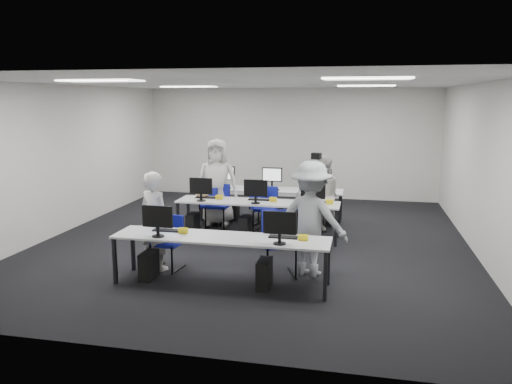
% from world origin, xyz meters
% --- Properties ---
extents(room, '(9.00, 9.02, 3.00)m').
position_xyz_m(room, '(0.00, 0.00, 1.50)').
color(room, black).
rests_on(room, ground).
extents(ceiling_panels, '(5.20, 4.60, 0.02)m').
position_xyz_m(ceiling_panels, '(0.00, 0.00, 2.98)').
color(ceiling_panels, white).
rests_on(ceiling_panels, room).
extents(desk_front, '(3.20, 0.70, 0.73)m').
position_xyz_m(desk_front, '(0.00, -2.40, 0.68)').
color(desk_front, '#ADAFB1').
rests_on(desk_front, ground).
extents(desk_mid, '(3.20, 0.70, 0.73)m').
position_xyz_m(desk_mid, '(0.00, 0.20, 0.68)').
color(desk_mid, '#ADAFB1').
rests_on(desk_mid, ground).
extents(desk_back, '(3.20, 0.70, 0.73)m').
position_xyz_m(desk_back, '(0.00, 1.60, 0.68)').
color(desk_back, '#ADAFB1').
rests_on(desk_back, ground).
extents(equipment_front, '(2.51, 0.41, 1.19)m').
position_xyz_m(equipment_front, '(-0.19, -2.42, 0.36)').
color(equipment_front, '#0D20AF').
rests_on(equipment_front, desk_front).
extents(equipment_mid, '(2.91, 0.41, 1.19)m').
position_xyz_m(equipment_mid, '(-0.19, 0.18, 0.36)').
color(equipment_mid, white).
rests_on(equipment_mid, desk_mid).
extents(equipment_back, '(2.91, 0.41, 1.19)m').
position_xyz_m(equipment_back, '(0.19, 1.62, 0.36)').
color(equipment_back, white).
rests_on(equipment_back, desk_back).
extents(chair_0, '(0.47, 0.51, 0.86)m').
position_xyz_m(chair_0, '(-1.03, -1.92, 0.27)').
color(chair_0, navy).
rests_on(chair_0, ground).
extents(chair_1, '(0.64, 0.67, 0.99)m').
position_xyz_m(chair_1, '(0.76, -1.81, 0.31)').
color(chair_1, navy).
rests_on(chair_1, ground).
extents(chair_2, '(0.46, 0.50, 0.90)m').
position_xyz_m(chair_2, '(-1.00, 0.85, 0.29)').
color(chair_2, navy).
rests_on(chair_2, ground).
extents(chair_3, '(0.48, 0.52, 0.90)m').
position_xyz_m(chair_3, '(0.05, 0.78, 0.29)').
color(chair_3, navy).
rests_on(chair_3, ground).
extents(chair_4, '(0.54, 0.58, 0.97)m').
position_xyz_m(chair_4, '(1.00, 0.76, 0.30)').
color(chair_4, navy).
rests_on(chair_4, ground).
extents(chair_5, '(0.49, 0.52, 0.85)m').
position_xyz_m(chair_5, '(-1.23, 0.94, 0.27)').
color(chair_5, navy).
rests_on(chair_5, ground).
extents(chair_6, '(0.53, 0.56, 0.87)m').
position_xyz_m(chair_6, '(-0.09, 1.05, 0.27)').
color(chair_6, navy).
rests_on(chair_6, ground).
extents(chair_7, '(0.56, 0.60, 0.98)m').
position_xyz_m(chair_7, '(1.04, 1.05, 0.31)').
color(chair_7, navy).
rests_on(chair_7, ground).
extents(handbag, '(0.33, 0.21, 0.27)m').
position_xyz_m(handbag, '(-1.19, 0.36, 0.86)').
color(handbag, '#AB7C58').
rests_on(handbag, desk_mid).
extents(student_0, '(0.69, 0.58, 1.60)m').
position_xyz_m(student_0, '(-1.22, -1.94, 0.80)').
color(student_0, beige).
rests_on(student_0, ground).
extents(student_1, '(0.91, 0.78, 1.61)m').
position_xyz_m(student_1, '(1.21, 0.65, 0.81)').
color(student_1, beige).
rests_on(student_1, ground).
extents(student_2, '(0.98, 0.71, 1.87)m').
position_xyz_m(student_2, '(-1.08, 1.06, 0.94)').
color(student_2, beige).
rests_on(student_2, ground).
extents(student_3, '(0.95, 0.70, 1.50)m').
position_xyz_m(student_3, '(1.08, 0.97, 0.75)').
color(student_3, beige).
rests_on(student_3, ground).
extents(photographer, '(1.29, 0.94, 1.79)m').
position_xyz_m(photographer, '(1.24, -1.70, 0.89)').
color(photographer, slate).
rests_on(photographer, ground).
extents(dslr_camera, '(0.18, 0.21, 0.10)m').
position_xyz_m(dslr_camera, '(1.29, -1.53, 1.85)').
color(dslr_camera, black).
rests_on(dslr_camera, photographer).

